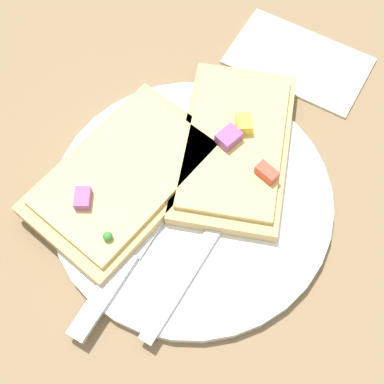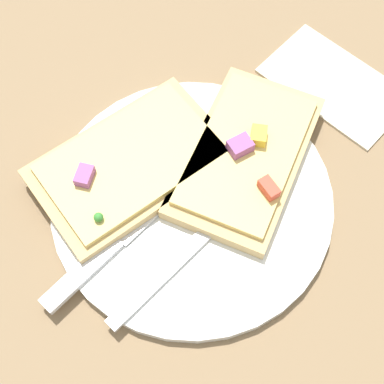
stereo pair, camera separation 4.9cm
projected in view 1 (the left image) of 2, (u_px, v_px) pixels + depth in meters
name	position (u px, v px, depth m)	size (l,w,h in m)	color
ground_plane	(192.00, 202.00, 0.51)	(4.00, 4.00, 0.00)	#7F6647
plate	(192.00, 199.00, 0.50)	(0.26, 0.26, 0.01)	white
fork	(218.00, 225.00, 0.48)	(0.03, 0.22, 0.01)	silver
knife	(136.00, 246.00, 0.47)	(0.02, 0.22, 0.01)	silver
pizza_slice_main	(235.00, 145.00, 0.51)	(0.15, 0.20, 0.03)	tan
pizza_slice_corner	(124.00, 177.00, 0.49)	(0.14, 0.19, 0.03)	tan
crumb_scatter	(172.00, 195.00, 0.49)	(0.11, 0.09, 0.01)	tan
napkin	(299.00, 60.00, 0.58)	(0.15, 0.09, 0.01)	beige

